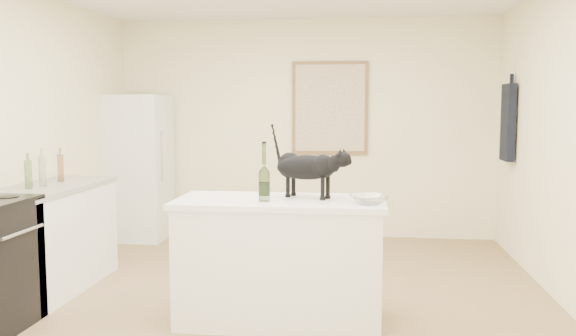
% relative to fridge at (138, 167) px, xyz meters
% --- Properties ---
extents(floor, '(5.50, 5.50, 0.00)m').
position_rel_fridge_xyz_m(floor, '(1.95, -2.35, -0.85)').
color(floor, '#93714E').
rests_on(floor, ground).
extents(wall_back, '(4.50, 0.00, 4.50)m').
position_rel_fridge_xyz_m(wall_back, '(1.95, 0.40, 0.45)').
color(wall_back, '#FCF5C3').
rests_on(wall_back, ground).
extents(wall_front, '(4.50, 0.00, 4.50)m').
position_rel_fridge_xyz_m(wall_front, '(1.95, -5.10, 0.45)').
color(wall_front, '#FCF5C3').
rests_on(wall_front, ground).
extents(island_base, '(1.44, 0.67, 0.86)m').
position_rel_fridge_xyz_m(island_base, '(2.05, -2.55, -0.42)').
color(island_base, white).
rests_on(island_base, floor).
extents(island_top, '(1.50, 0.70, 0.04)m').
position_rel_fridge_xyz_m(island_top, '(2.05, -2.55, 0.03)').
color(island_top, white).
rests_on(island_top, island_base).
extents(left_cabinets, '(0.60, 1.40, 0.86)m').
position_rel_fridge_xyz_m(left_cabinets, '(0.00, -2.05, -0.42)').
color(left_cabinets, white).
rests_on(left_cabinets, floor).
extents(left_countertop, '(0.62, 1.44, 0.04)m').
position_rel_fridge_xyz_m(left_countertop, '(0.00, -2.05, 0.03)').
color(left_countertop, gray).
rests_on(left_countertop, left_cabinets).
extents(fridge, '(0.68, 0.68, 1.70)m').
position_rel_fridge_xyz_m(fridge, '(0.00, 0.00, 0.00)').
color(fridge, white).
rests_on(fridge, floor).
extents(artwork_frame, '(0.90, 0.03, 1.10)m').
position_rel_fridge_xyz_m(artwork_frame, '(2.25, 0.37, 0.70)').
color(artwork_frame, brown).
rests_on(artwork_frame, wall_back).
extents(artwork_canvas, '(0.82, 0.00, 1.02)m').
position_rel_fridge_xyz_m(artwork_canvas, '(2.25, 0.35, 0.70)').
color(artwork_canvas, beige).
rests_on(artwork_canvas, wall_back).
extents(hanging_garment, '(0.08, 0.34, 0.80)m').
position_rel_fridge_xyz_m(hanging_garment, '(4.14, -0.30, 0.55)').
color(hanging_garment, black).
rests_on(hanging_garment, wall_right).
extents(black_cat, '(0.59, 0.37, 0.40)m').
position_rel_fridge_xyz_m(black_cat, '(2.23, -2.46, 0.25)').
color(black_cat, black).
rests_on(black_cat, island_top).
extents(wine_bottle, '(0.10, 0.10, 0.37)m').
position_rel_fridge_xyz_m(wine_bottle, '(1.95, -2.66, 0.23)').
color(wine_bottle, '#325522').
rests_on(wine_bottle, island_top).
extents(glass_bowl, '(0.33, 0.33, 0.06)m').
position_rel_fridge_xyz_m(glass_bowl, '(2.68, -2.70, 0.08)').
color(glass_bowl, white).
rests_on(glass_bowl, island_top).
extents(fridge_paper, '(0.02, 0.14, 0.18)m').
position_rel_fridge_xyz_m(fridge_paper, '(0.34, 0.11, 0.28)').
color(fridge_paper, silver).
rests_on(fridge_paper, fridge).
extents(counter_bottle_cluster, '(0.09, 0.54, 0.25)m').
position_rel_fridge_xyz_m(counter_bottle_cluster, '(-0.03, -2.04, 0.17)').
color(counter_bottle_cluster, '#99A699').
rests_on(counter_bottle_cluster, left_countertop).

